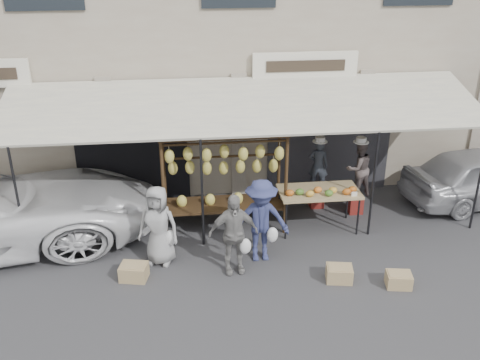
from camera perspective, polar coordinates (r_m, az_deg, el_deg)
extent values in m
plane|color=#2D2D30|center=(10.24, 2.16, -9.82)|extent=(90.00, 90.00, 0.00)
cube|color=#A89F8C|center=(15.10, -1.51, 15.75)|extent=(24.00, 6.00, 7.00)
cube|color=#232328|center=(13.15, 9.47, 3.98)|extent=(3.00, 0.10, 2.50)
cube|color=black|center=(12.70, -11.41, 3.09)|extent=(2.60, 0.10, 2.50)
cube|color=silver|center=(12.39, 6.97, 12.05)|extent=(2.40, 0.10, 0.60)
cube|color=beige|center=(11.21, 0.57, 8.02)|extent=(10.00, 2.34, 0.63)
cylinder|color=black|center=(11.02, -22.55, -2.32)|extent=(0.05, 0.05, 2.30)
cylinder|color=black|center=(10.58, -4.06, -1.50)|extent=(0.05, 0.05, 2.30)
cylinder|color=black|center=(11.26, 14.02, -0.55)|extent=(0.05, 0.05, 2.30)
cylinder|color=black|center=(12.24, 24.17, 0.02)|extent=(0.05, 0.05, 2.30)
cylinder|color=black|center=(10.86, -8.13, -1.27)|extent=(0.07, 0.07, 2.20)
cylinder|color=black|center=(11.06, 4.91, -0.62)|extent=(0.07, 0.07, 2.20)
cylinder|color=black|center=(11.59, -8.09, 0.42)|extent=(0.07, 0.07, 2.20)
cylinder|color=black|center=(11.77, 4.15, 1.01)|extent=(0.07, 0.07, 2.20)
cube|color=black|center=(10.84, -1.81, 5.22)|extent=(2.60, 0.90, 0.07)
cylinder|color=black|center=(10.55, -1.64, 3.98)|extent=(2.50, 0.05, 0.05)
cylinder|color=black|center=(11.21, -1.97, 5.22)|extent=(2.50, 0.05, 0.05)
cylinder|color=black|center=(11.03, -1.78, 2.52)|extent=(2.50, 0.05, 0.05)
cube|color=black|center=(11.49, -1.71, -2.59)|extent=(2.50, 0.80, 0.05)
ellipsoid|color=#CBC057|center=(10.60, -7.56, 2.52)|extent=(0.20, 0.18, 0.30)
ellipsoid|color=#CBC057|center=(10.75, -5.59, 2.80)|extent=(0.20, 0.18, 0.30)
ellipsoid|color=#CBC057|center=(10.62, -3.59, 2.66)|extent=(0.20, 0.18, 0.30)
ellipsoid|color=#CBC057|center=(10.78, -1.69, 3.09)|extent=(0.20, 0.18, 0.30)
ellipsoid|color=#CBC057|center=(10.68, 0.34, 2.80)|extent=(0.20, 0.18, 0.30)
ellipsoid|color=#CBC057|center=(10.87, 2.16, 3.08)|extent=(0.20, 0.18, 0.30)
ellipsoid|color=#CBC057|center=(10.80, 4.21, 2.85)|extent=(0.20, 0.18, 0.30)
ellipsoid|color=#CBC057|center=(11.08, -7.18, 1.27)|extent=(0.20, 0.18, 0.30)
ellipsoid|color=#CBC057|center=(11.08, -5.37, 1.36)|extent=(0.20, 0.18, 0.30)
ellipsoid|color=#CBC057|center=(11.10, -3.56, 1.26)|extent=(0.20, 0.18, 0.30)
ellipsoid|color=#CBC057|center=(11.13, -1.76, 1.29)|extent=(0.20, 0.18, 0.30)
ellipsoid|color=#CBC057|center=(11.16, 0.03, 1.44)|extent=(0.20, 0.18, 0.30)
ellipsoid|color=#CBC057|center=(11.20, 1.81, 1.50)|extent=(0.20, 0.18, 0.30)
ellipsoid|color=#CBC057|center=(11.26, 3.57, 1.54)|extent=(0.20, 0.18, 0.30)
cube|color=tan|center=(11.41, 8.43, -1.23)|extent=(1.70, 0.90, 0.05)
cylinder|color=black|center=(11.12, 4.92, -4.35)|extent=(0.04, 0.04, 0.85)
cylinder|color=black|center=(11.51, 12.47, -3.83)|extent=(0.04, 0.04, 0.85)
cylinder|color=black|center=(11.77, 4.22, -2.64)|extent=(0.04, 0.04, 0.85)
cylinder|color=black|center=(12.13, 11.39, -2.21)|extent=(0.04, 0.04, 0.85)
ellipsoid|color=#B25919|center=(11.06, 5.33, -1.37)|extent=(0.18, 0.14, 0.14)
ellipsoid|color=#477226|center=(11.13, 6.39, -1.26)|extent=(0.18, 0.14, 0.14)
ellipsoid|color=gold|center=(11.08, 7.48, -1.44)|extent=(0.18, 0.14, 0.14)
ellipsoid|color=orange|center=(11.27, 8.30, -1.03)|extent=(0.18, 0.14, 0.14)
ellipsoid|color=#477226|center=(11.16, 9.47, -1.38)|extent=(0.18, 0.14, 0.14)
ellipsoid|color=gold|center=(11.30, 9.88, -1.07)|extent=(0.18, 0.14, 0.14)
ellipsoid|color=#B25919|center=(11.28, 11.31, -1.22)|extent=(0.18, 0.14, 0.14)
ellipsoid|color=#B25919|center=(11.41, 11.91, -0.99)|extent=(0.18, 0.14, 0.14)
imported|color=#2A2F38|center=(12.30, 8.36, 1.56)|extent=(0.51, 0.41, 1.22)
imported|color=#544948|center=(12.16, 12.53, 1.22)|extent=(0.75, 0.65, 1.31)
imported|color=gray|center=(10.25, -8.70, -4.84)|extent=(0.90, 0.73, 1.60)
imported|color=gray|center=(9.87, -0.74, -5.76)|extent=(0.97, 0.47, 1.60)
imported|color=navy|center=(10.22, 2.25, -4.37)|extent=(1.10, 0.64, 1.69)
cube|color=maroon|center=(12.64, 8.14, -1.89)|extent=(0.38, 0.38, 0.44)
cube|color=maroon|center=(12.52, 12.17, -2.46)|extent=(0.39, 0.39, 0.44)
cube|color=tan|center=(10.11, 10.53, -9.80)|extent=(0.53, 0.44, 0.28)
cube|color=tan|center=(10.21, 16.57, -10.18)|extent=(0.49, 0.41, 0.26)
cube|color=tan|center=(10.18, -11.25, -9.59)|extent=(0.56, 0.47, 0.29)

